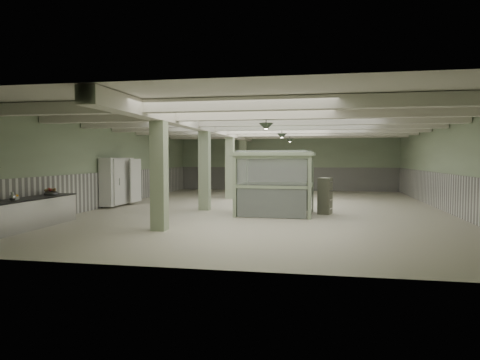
% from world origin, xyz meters
% --- Properties ---
extents(floor, '(20.00, 20.00, 0.00)m').
position_xyz_m(floor, '(0.00, 0.00, 0.00)').
color(floor, beige).
rests_on(floor, ground).
extents(ceiling, '(14.00, 20.00, 0.02)m').
position_xyz_m(ceiling, '(0.00, 0.00, 3.60)').
color(ceiling, silver).
rests_on(ceiling, wall_back).
extents(wall_back, '(14.00, 0.02, 3.60)m').
position_xyz_m(wall_back, '(0.00, 10.00, 1.80)').
color(wall_back, '#94AA88').
rests_on(wall_back, floor).
extents(wall_front, '(14.00, 0.02, 3.60)m').
position_xyz_m(wall_front, '(0.00, -10.00, 1.80)').
color(wall_front, '#94AA88').
rests_on(wall_front, floor).
extents(wall_left, '(0.02, 20.00, 3.60)m').
position_xyz_m(wall_left, '(-7.00, 0.00, 1.80)').
color(wall_left, '#94AA88').
rests_on(wall_left, floor).
extents(wall_right, '(0.02, 20.00, 3.60)m').
position_xyz_m(wall_right, '(7.00, 0.00, 1.80)').
color(wall_right, '#94AA88').
rests_on(wall_right, floor).
extents(wainscot_left, '(0.05, 19.90, 1.50)m').
position_xyz_m(wainscot_left, '(-6.97, 0.00, 0.75)').
color(wainscot_left, silver).
rests_on(wainscot_left, floor).
extents(wainscot_right, '(0.05, 19.90, 1.50)m').
position_xyz_m(wainscot_right, '(6.97, 0.00, 0.75)').
color(wainscot_right, silver).
rests_on(wainscot_right, floor).
extents(wainscot_back, '(13.90, 0.05, 1.50)m').
position_xyz_m(wainscot_back, '(0.00, 9.97, 0.75)').
color(wainscot_back, silver).
rests_on(wainscot_back, floor).
extents(girder, '(0.45, 19.90, 0.40)m').
position_xyz_m(girder, '(-2.50, 0.00, 3.38)').
color(girder, silver).
rests_on(girder, ceiling).
extents(beam_a, '(13.90, 0.35, 0.32)m').
position_xyz_m(beam_a, '(0.00, -7.50, 3.42)').
color(beam_a, silver).
rests_on(beam_a, ceiling).
extents(beam_b, '(13.90, 0.35, 0.32)m').
position_xyz_m(beam_b, '(0.00, -5.00, 3.42)').
color(beam_b, silver).
rests_on(beam_b, ceiling).
extents(beam_c, '(13.90, 0.35, 0.32)m').
position_xyz_m(beam_c, '(0.00, -2.50, 3.42)').
color(beam_c, silver).
rests_on(beam_c, ceiling).
extents(beam_d, '(13.90, 0.35, 0.32)m').
position_xyz_m(beam_d, '(0.00, 0.00, 3.42)').
color(beam_d, silver).
rests_on(beam_d, ceiling).
extents(beam_e, '(13.90, 0.35, 0.32)m').
position_xyz_m(beam_e, '(0.00, 2.50, 3.42)').
color(beam_e, silver).
rests_on(beam_e, ceiling).
extents(beam_f, '(13.90, 0.35, 0.32)m').
position_xyz_m(beam_f, '(0.00, 5.00, 3.42)').
color(beam_f, silver).
rests_on(beam_f, ceiling).
extents(beam_g, '(13.90, 0.35, 0.32)m').
position_xyz_m(beam_g, '(0.00, 7.50, 3.42)').
color(beam_g, silver).
rests_on(beam_g, ceiling).
extents(column_a, '(0.42, 0.42, 3.60)m').
position_xyz_m(column_a, '(-2.50, -6.00, 1.80)').
color(column_a, '#9EAF8D').
rests_on(column_a, floor).
extents(column_b, '(0.42, 0.42, 3.60)m').
position_xyz_m(column_b, '(-2.50, -1.00, 1.80)').
color(column_b, '#9EAF8D').
rests_on(column_b, floor).
extents(column_c, '(0.42, 0.42, 3.60)m').
position_xyz_m(column_c, '(-2.50, 4.00, 1.80)').
color(column_c, '#9EAF8D').
rests_on(column_c, floor).
extents(column_d, '(0.42, 0.42, 3.60)m').
position_xyz_m(column_d, '(-2.50, 8.00, 1.80)').
color(column_d, '#9EAF8D').
rests_on(column_d, floor).
extents(pendant_front, '(0.44, 0.44, 0.22)m').
position_xyz_m(pendant_front, '(0.50, -5.00, 3.05)').
color(pendant_front, '#324030').
rests_on(pendant_front, ceiling).
extents(pendant_mid, '(0.44, 0.44, 0.22)m').
position_xyz_m(pendant_mid, '(0.50, 0.50, 3.05)').
color(pendant_mid, '#324030').
rests_on(pendant_mid, ceiling).
extents(pendant_back, '(0.44, 0.44, 0.22)m').
position_xyz_m(pendant_back, '(0.50, 5.50, 3.05)').
color(pendant_back, '#324030').
rests_on(pendant_back, ceiling).
extents(prep_counter, '(0.89, 5.07, 0.91)m').
position_xyz_m(prep_counter, '(-6.54, -7.00, 0.46)').
color(prep_counter, '#B4B4B9').
rests_on(prep_counter, floor).
extents(pitcher_near, '(0.20, 0.23, 0.26)m').
position_xyz_m(pitcher_near, '(-6.42, -7.16, 1.03)').
color(pitcher_near, '#B4B4B9').
rests_on(pitcher_near, prep_counter).
extents(veg_colander, '(0.58, 0.58, 0.21)m').
position_xyz_m(veg_colander, '(-6.55, -5.19, 1.01)').
color(veg_colander, '#3B3B40').
rests_on(veg_colander, prep_counter).
extents(orange_bowl, '(0.24, 0.24, 0.08)m').
position_xyz_m(orange_bowl, '(-6.65, -6.76, 0.94)').
color(orange_bowl, '#B2B2B7').
rests_on(orange_bowl, prep_counter).
extents(walkin_cooler, '(0.80, 2.23, 2.05)m').
position_xyz_m(walkin_cooler, '(-6.62, -0.33, 1.02)').
color(walkin_cooler, white).
rests_on(walkin_cooler, floor).
extents(guard_booth, '(2.93, 2.50, 2.39)m').
position_xyz_m(guard_booth, '(0.47, -1.87, 1.61)').
color(guard_booth, '#91A382').
rests_on(guard_booth, floor).
extents(filing_cabinet, '(0.58, 0.72, 1.36)m').
position_xyz_m(filing_cabinet, '(2.31, -1.37, 0.68)').
color(filing_cabinet, '#606251').
rests_on(filing_cabinet, floor).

